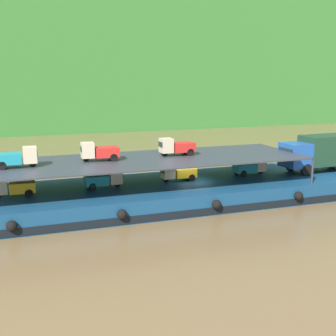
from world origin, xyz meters
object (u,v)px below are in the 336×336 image
mini_truck_lower_fore (250,167)px  mini_truck_upper_mid (99,151)px  mini_truck_lower_mid (178,172)px  mini_truck_upper_stern (17,157)px  mini_truck_lower_stern (14,187)px  mini_truck_upper_fore (176,147)px  covered_lorry (321,152)px  mini_truck_lower_aft (104,179)px  cargo_barge (191,191)px

mini_truck_lower_fore → mini_truck_upper_mid: size_ratio=0.99×
mini_truck_lower_mid → mini_truck_upper_stern: bearing=-177.0°
mini_truck_lower_stern → mini_truck_upper_mid: 6.40m
mini_truck_lower_mid → mini_truck_upper_mid: bearing=-179.4°
mini_truck_upper_fore → mini_truck_lower_fore: bearing=-1.3°
mini_truck_lower_stern → mini_truck_upper_fore: mini_truck_upper_fore is taller
mini_truck_upper_mid → covered_lorry: bearing=-2.3°
covered_lorry → mini_truck_upper_stern: 24.67m
mini_truck_lower_aft → mini_truck_upper_mid: (-0.25, 0.23, 2.00)m
mini_truck_lower_aft → mini_truck_lower_fore: bearing=1.4°
mini_truck_upper_mid → mini_truck_upper_stern: bearing=-174.5°
covered_lorry → mini_truck_upper_fore: mini_truck_upper_fore is taller
mini_truck_lower_mid → covered_lorry: bearing=-3.7°
mini_truck_lower_mid → mini_truck_upper_fore: mini_truck_upper_fore is taller
mini_truck_lower_aft → mini_truck_lower_mid: size_ratio=0.99×
covered_lorry → mini_truck_upper_mid: mini_truck_upper_mid is taller
cargo_barge → mini_truck_lower_aft: 7.01m
mini_truck_upper_mid → mini_truck_lower_fore: bearing=0.3°
mini_truck_lower_aft → mini_truck_upper_stern: 6.29m
covered_lorry → mini_truck_upper_fore: bearing=175.7°
mini_truck_lower_mid → cargo_barge: bearing=-31.7°
mini_truck_lower_mid → mini_truck_upper_mid: mini_truck_upper_mid is taller
covered_lorry → mini_truck_lower_mid: bearing=176.3°
mini_truck_lower_stern → mini_truck_upper_fore: 12.34m
cargo_barge → mini_truck_upper_fore: (-1.00, 0.73, 3.44)m
cargo_barge → mini_truck_upper_fore: mini_truck_upper_fore is taller
covered_lorry → mini_truck_lower_aft: bearing=178.4°
covered_lorry → mini_truck_upper_fore: (-12.85, 0.98, 1.00)m
covered_lorry → mini_truck_upper_mid: (-18.94, 0.75, 1.00)m
mini_truck_lower_stern → mini_truck_upper_stern: size_ratio=1.00×
cargo_barge → mini_truck_lower_mid: 1.82m
mini_truck_lower_fore → mini_truck_lower_stern: bearing=-178.1°
covered_lorry → mini_truck_lower_stern: covered_lorry is taller
covered_lorry → mini_truck_lower_mid: size_ratio=2.86×
cargo_barge → mini_truck_lower_fore: mini_truck_lower_fore is taller
mini_truck_lower_fore → mini_truck_upper_fore: size_ratio=1.01×
cargo_barge → mini_truck_lower_fore: 5.74m
mini_truck_upper_stern → mini_truck_upper_fore: 11.82m
covered_lorry → mini_truck_upper_fore: 12.92m
mini_truck_lower_aft → mini_truck_upper_fore: size_ratio=1.00×
mini_truck_upper_stern → mini_truck_upper_fore: (11.80, 0.77, 0.00)m
cargo_barge → mini_truck_upper_mid: (-7.10, 0.51, 3.44)m
cargo_barge → mini_truck_upper_stern: mini_truck_upper_stern is taller
mini_truck_lower_stern → mini_truck_upper_fore: size_ratio=1.01×
mini_truck_lower_aft → mini_truck_upper_fore: 6.20m
mini_truck_upper_stern → mini_truck_lower_fore: bearing=1.9°
mini_truck_lower_aft → mini_truck_lower_fore: 12.38m
covered_lorry → mini_truck_lower_mid: (-12.78, 0.82, -1.00)m
mini_truck_lower_stern → mini_truck_upper_mid: mini_truck_upper_mid is taller
cargo_barge → mini_truck_lower_stern: 13.23m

